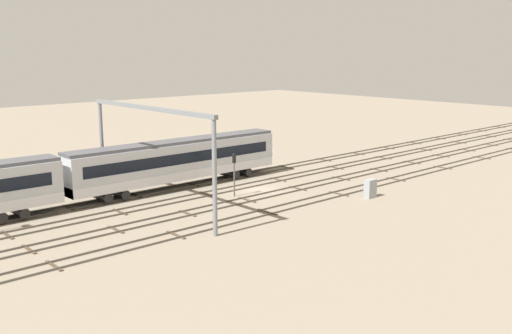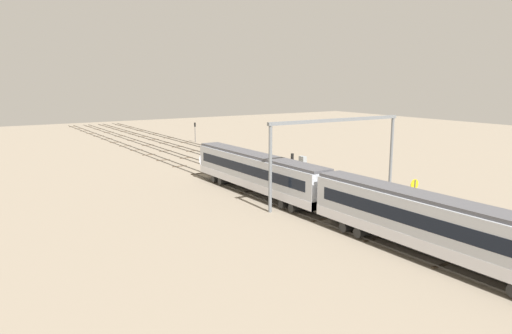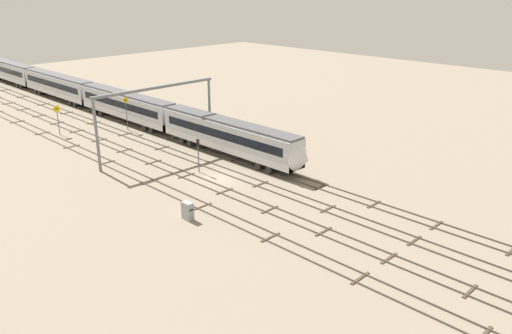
# 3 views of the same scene
# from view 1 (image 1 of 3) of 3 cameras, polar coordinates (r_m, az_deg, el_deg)

# --- Properties ---
(ground_plane) EXTENTS (208.69, 208.69, 0.00)m
(ground_plane) POSITION_cam_1_polar(r_m,az_deg,el_deg) (58.74, 0.26, -2.32)
(ground_plane) COLOR gray
(track_near_foreground) EXTENTS (192.69, 2.40, 0.16)m
(track_near_foreground) POSITION_cam_1_polar(r_m,az_deg,el_deg) (54.26, 4.86, -3.44)
(track_near_foreground) COLOR #59544C
(track_near_foreground) RESTS_ON ground
(track_second_near) EXTENTS (192.69, 2.40, 0.16)m
(track_second_near) POSITION_cam_1_polar(r_m,az_deg,el_deg) (57.19, 1.71, -2.63)
(track_second_near) COLOR #59544C
(track_second_near) RESTS_ON ground
(track_middle) EXTENTS (192.69, 2.40, 0.16)m
(track_middle) POSITION_cam_1_polar(r_m,az_deg,el_deg) (60.28, -1.12, -1.88)
(track_middle) COLOR #59544C
(track_middle) RESTS_ON ground
(track_with_train) EXTENTS (192.69, 2.40, 0.16)m
(track_with_train) POSITION_cam_1_polar(r_m,az_deg,el_deg) (63.52, -3.67, -1.21)
(track_with_train) COLOR #59544C
(track_with_train) RESTS_ON ground
(overhead_gantry) EXTENTS (0.40, 18.36, 9.30)m
(overhead_gantry) POSITION_cam_1_polar(r_m,az_deg,el_deg) (50.42, -10.37, 3.21)
(overhead_gantry) COLOR slate
(overhead_gantry) RESTS_ON ground
(signal_light_trackside_approach) EXTENTS (0.31, 0.32, 4.21)m
(signal_light_trackside_approach) POSITION_cam_1_polar(r_m,az_deg,el_deg) (55.81, -2.15, -0.14)
(signal_light_trackside_approach) COLOR #4C4C51
(signal_light_trackside_approach) RESTS_ON ground
(relay_cabinet) EXTENTS (1.19, 0.69, 1.79)m
(relay_cabinet) POSITION_cam_1_polar(r_m,az_deg,el_deg) (56.81, 11.16, -2.09)
(relay_cabinet) COLOR gray
(relay_cabinet) RESTS_ON ground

